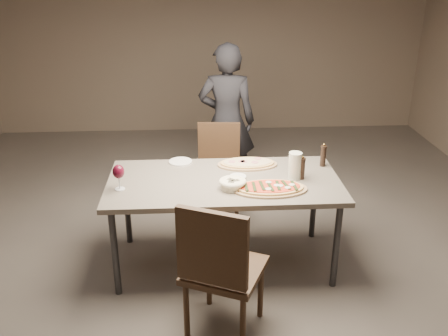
{
  "coord_description": "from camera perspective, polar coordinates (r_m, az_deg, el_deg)",
  "views": [
    {
      "loc": [
        -0.21,
        -3.52,
        2.34
      ],
      "look_at": [
        0.0,
        0.0,
        0.85
      ],
      "focal_mm": 40.0,
      "sensor_mm": 36.0,
      "label": 1
    }
  ],
  "objects": [
    {
      "name": "room",
      "position": [
        3.65,
        0.0,
        7.98
      ],
      "size": [
        7.0,
        7.0,
        7.0
      ],
      "color": "#5E5751",
      "rests_on": "ground"
    },
    {
      "name": "dining_table",
      "position": [
        3.89,
        0.0,
        -2.13
      ],
      "size": [
        1.8,
        0.9,
        0.75
      ],
      "color": "#70675C",
      "rests_on": "ground"
    },
    {
      "name": "zucchini_pizza",
      "position": [
        3.71,
        5.31,
        -2.3
      ],
      "size": [
        0.56,
        0.31,
        0.05
      ],
      "rotation": [
        0.0,
        0.0,
        0.43
      ],
      "color": "tan",
      "rests_on": "dining_table"
    },
    {
      "name": "ham_pizza",
      "position": [
        4.13,
        2.68,
        0.5
      ],
      "size": [
        0.5,
        0.27,
        0.04
      ],
      "rotation": [
        0.0,
        0.0,
        -0.17
      ],
      "color": "tan",
      "rests_on": "dining_table"
    },
    {
      "name": "bread_basket",
      "position": [
        3.71,
        0.99,
        -1.77
      ],
      "size": [
        0.2,
        0.2,
        0.07
      ],
      "rotation": [
        0.0,
        0.0,
        0.35
      ],
      "color": "beige",
      "rests_on": "dining_table"
    },
    {
      "name": "oil_dish",
      "position": [
        3.9,
        1.59,
        -1.02
      ],
      "size": [
        0.13,
        0.13,
        0.02
      ],
      "rotation": [
        0.0,
        0.0,
        0.27
      ],
      "color": "white",
      "rests_on": "dining_table"
    },
    {
      "name": "pepper_mill_left",
      "position": [
        4.17,
        11.27,
        1.41
      ],
      "size": [
        0.05,
        0.05,
        0.2
      ],
      "rotation": [
        0.0,
        0.0,
        0.4
      ],
      "color": "black",
      "rests_on": "dining_table"
    },
    {
      "name": "pepper_mill_right",
      "position": [
        3.9,
        8.91,
        -0.01
      ],
      "size": [
        0.05,
        0.05,
        0.19
      ],
      "rotation": [
        0.0,
        0.0,
        -0.3
      ],
      "color": "black",
      "rests_on": "dining_table"
    },
    {
      "name": "carafe",
      "position": [
        3.89,
        8.11,
        0.26
      ],
      "size": [
        0.1,
        0.1,
        0.21
      ],
      "rotation": [
        0.0,
        0.0,
        -0.4
      ],
      "color": "silver",
      "rests_on": "dining_table"
    },
    {
      "name": "wine_glass",
      "position": [
        3.74,
        -11.96,
        -0.51
      ],
      "size": [
        0.09,
        0.09,
        0.2
      ],
      "rotation": [
        0.0,
        0.0,
        -0.18
      ],
      "color": "silver",
      "rests_on": "dining_table"
    },
    {
      "name": "side_plate",
      "position": [
        4.21,
        -5.0,
        0.73
      ],
      "size": [
        0.19,
        0.19,
        0.01
      ],
      "rotation": [
        0.0,
        0.0,
        0.4
      ],
      "color": "white",
      "rests_on": "dining_table"
    },
    {
      "name": "chair_near",
      "position": [
        3.19,
        -0.52,
        -11.02
      ],
      "size": [
        0.62,
        0.62,
        1.0
      ],
      "rotation": [
        0.0,
        0.0,
        -0.42
      ],
      "color": "#3D2919",
      "rests_on": "ground"
    },
    {
      "name": "chair_far",
      "position": [
        4.79,
        -0.6,
        0.32
      ],
      "size": [
        0.45,
        0.45,
        0.89
      ],
      "rotation": [
        0.0,
        0.0,
        3.07
      ],
      "color": "#3D2919",
      "rests_on": "ground"
    },
    {
      "name": "diner",
      "position": [
        5.12,
        0.32,
        5.4
      ],
      "size": [
        0.63,
        0.45,
        1.59
      ],
      "primitive_type": "imported",
      "rotation": [
        0.0,
        0.0,
        3.02
      ],
      "color": "black",
      "rests_on": "ground"
    }
  ]
}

